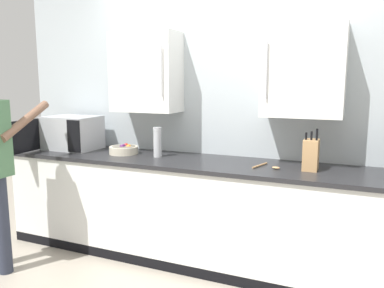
{
  "coord_description": "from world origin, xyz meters",
  "views": [
    {
      "loc": [
        1.12,
        -2.3,
        1.57
      ],
      "look_at": [
        -0.15,
        0.65,
        1.05
      ],
      "focal_mm": 36.09,
      "sensor_mm": 36.0,
      "label": 1
    }
  ],
  "objects_px": {
    "knife_block": "(311,155)",
    "microwave_oven": "(69,133)",
    "thermos_flask": "(157,142)",
    "fruit_bowl": "(124,149)",
    "wooden_spoon": "(268,166)"
  },
  "relations": [
    {
      "from": "knife_block",
      "to": "microwave_oven",
      "type": "bearing_deg",
      "value": 179.43
    },
    {
      "from": "knife_block",
      "to": "thermos_flask",
      "type": "height_order",
      "value": "knife_block"
    },
    {
      "from": "thermos_flask",
      "to": "fruit_bowl",
      "type": "distance_m",
      "value": 0.38
    },
    {
      "from": "microwave_oven",
      "to": "wooden_spoon",
      "type": "relative_size",
      "value": 3.45
    },
    {
      "from": "microwave_oven",
      "to": "wooden_spoon",
      "type": "xyz_separation_m",
      "value": [
        2.02,
        -0.07,
        -0.15
      ]
    },
    {
      "from": "microwave_oven",
      "to": "thermos_flask",
      "type": "relative_size",
      "value": 2.81
    },
    {
      "from": "wooden_spoon",
      "to": "knife_block",
      "type": "bearing_deg",
      "value": 8.16
    },
    {
      "from": "microwave_oven",
      "to": "thermos_flask",
      "type": "distance_m",
      "value": 1.01
    },
    {
      "from": "knife_block",
      "to": "wooden_spoon",
      "type": "distance_m",
      "value": 0.34
    },
    {
      "from": "thermos_flask",
      "to": "knife_block",
      "type": "bearing_deg",
      "value": -0.06
    },
    {
      "from": "microwave_oven",
      "to": "thermos_flask",
      "type": "bearing_deg",
      "value": -1.23
    },
    {
      "from": "thermos_flask",
      "to": "fruit_bowl",
      "type": "relative_size",
      "value": 1.0
    },
    {
      "from": "microwave_oven",
      "to": "wooden_spoon",
      "type": "height_order",
      "value": "microwave_oven"
    },
    {
      "from": "thermos_flask",
      "to": "microwave_oven",
      "type": "bearing_deg",
      "value": 178.77
    },
    {
      "from": "microwave_oven",
      "to": "fruit_bowl",
      "type": "relative_size",
      "value": 2.8
    }
  ]
}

